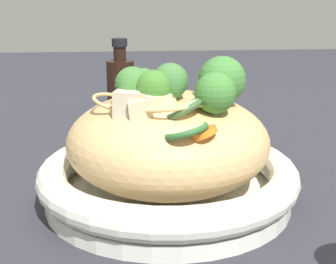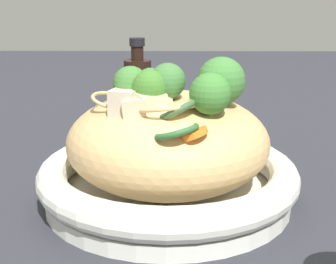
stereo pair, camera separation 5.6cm
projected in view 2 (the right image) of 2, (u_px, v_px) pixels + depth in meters
name	position (u px, v px, depth m)	size (l,w,h in m)	color
ground_plane	(168.00, 201.00, 0.58)	(3.00, 3.00, 0.00)	#2C2D35
serving_bowl	(168.00, 180.00, 0.57)	(0.30, 0.30, 0.05)	white
noodle_heap	(168.00, 141.00, 0.56)	(0.23, 0.23, 0.12)	tan
broccoli_florets	(191.00, 84.00, 0.54)	(0.19, 0.16, 0.07)	#99BF77
carrot_coins	(163.00, 105.00, 0.53)	(0.16, 0.10, 0.04)	orange
zucchini_slices	(177.00, 120.00, 0.48)	(0.09, 0.06, 0.04)	beige
chicken_chunks	(139.00, 102.00, 0.51)	(0.05, 0.07, 0.03)	beige
soy_sauce_bottle	(138.00, 96.00, 0.82)	(0.05, 0.05, 0.16)	black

